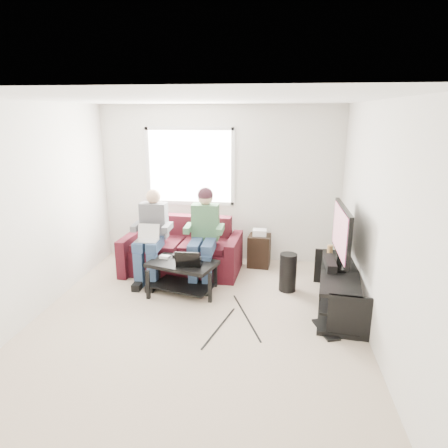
# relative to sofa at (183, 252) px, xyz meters

# --- Properties ---
(floor) EXTENTS (4.50, 4.50, 0.00)m
(floor) POSITION_rel_sofa_xyz_m (0.51, -1.60, -0.32)
(floor) COLOR beige
(floor) RESTS_ON ground
(ceiling) EXTENTS (4.50, 4.50, 0.00)m
(ceiling) POSITION_rel_sofa_xyz_m (0.51, -1.60, 2.28)
(ceiling) COLOR white
(ceiling) RESTS_ON wall_back
(wall_back) EXTENTS (4.50, 0.00, 4.50)m
(wall_back) POSITION_rel_sofa_xyz_m (0.51, 0.65, 0.98)
(wall_back) COLOR silver
(wall_back) RESTS_ON floor
(wall_front) EXTENTS (4.50, 0.00, 4.50)m
(wall_front) POSITION_rel_sofa_xyz_m (0.51, -3.85, 0.98)
(wall_front) COLOR silver
(wall_front) RESTS_ON floor
(wall_left) EXTENTS (0.00, 4.50, 4.50)m
(wall_left) POSITION_rel_sofa_xyz_m (-1.49, -1.60, 0.98)
(wall_left) COLOR silver
(wall_left) RESTS_ON floor
(wall_right) EXTENTS (0.00, 4.50, 4.50)m
(wall_right) POSITION_rel_sofa_xyz_m (2.51, -1.60, 0.98)
(wall_right) COLOR silver
(wall_right) RESTS_ON floor
(window) EXTENTS (1.48, 0.04, 1.28)m
(window) POSITION_rel_sofa_xyz_m (0.01, 0.64, 1.28)
(window) COLOR white
(window) RESTS_ON wall_back
(sofa) EXTENTS (1.86, 0.95, 0.85)m
(sofa) POSITION_rel_sofa_xyz_m (0.00, 0.00, 0.00)
(sofa) COLOR #40101D
(sofa) RESTS_ON floor
(person_left) EXTENTS (0.40, 0.71, 1.35)m
(person_left) POSITION_rel_sofa_xyz_m (-0.40, -0.32, 0.43)
(person_left) COLOR navy
(person_left) RESTS_ON sofa
(person_right) EXTENTS (0.40, 0.71, 1.39)m
(person_right) POSITION_rel_sofa_xyz_m (0.40, -0.30, 0.49)
(person_right) COLOR navy
(person_right) RESTS_ON sofa
(laptop_silver) EXTENTS (0.34, 0.26, 0.24)m
(laptop_silver) POSITION_rel_sofa_xyz_m (-0.40, -0.53, 0.40)
(laptop_silver) COLOR silver
(laptop_silver) RESTS_ON person_left
(coffee_table) EXTENTS (1.04, 0.80, 0.46)m
(coffee_table) POSITION_rel_sofa_xyz_m (0.17, -0.80, 0.02)
(coffee_table) COLOR black
(coffee_table) RESTS_ON floor
(laptop_black) EXTENTS (0.40, 0.34, 0.24)m
(laptop_black) POSITION_rel_sofa_xyz_m (0.29, -0.88, 0.26)
(laptop_black) COLOR black
(laptop_black) RESTS_ON coffee_table
(controller_a) EXTENTS (0.15, 0.11, 0.04)m
(controller_a) POSITION_rel_sofa_xyz_m (-0.11, -0.68, 0.16)
(controller_a) COLOR silver
(controller_a) RESTS_ON coffee_table
(controller_b) EXTENTS (0.16, 0.13, 0.04)m
(controller_b) POSITION_rel_sofa_xyz_m (0.07, -0.62, 0.16)
(controller_b) COLOR black
(controller_b) RESTS_ON coffee_table
(controller_c) EXTENTS (0.16, 0.12, 0.04)m
(controller_c) POSITION_rel_sofa_xyz_m (0.47, -0.65, 0.16)
(controller_c) COLOR gray
(controller_c) RESTS_ON coffee_table
(tv_stand) EXTENTS (0.69, 1.64, 0.52)m
(tv_stand) POSITION_rel_sofa_xyz_m (2.28, -0.99, -0.08)
(tv_stand) COLOR black
(tv_stand) RESTS_ON floor
(tv) EXTENTS (0.12, 1.10, 0.81)m
(tv) POSITION_rel_sofa_xyz_m (2.28, -0.89, 0.67)
(tv) COLOR black
(tv) RESTS_ON tv_stand
(soundbar) EXTENTS (0.12, 0.50, 0.10)m
(soundbar) POSITION_rel_sofa_xyz_m (2.16, -0.89, 0.26)
(soundbar) COLOR black
(soundbar) RESTS_ON tv_stand
(drink_cup) EXTENTS (0.08, 0.08, 0.12)m
(drink_cup) POSITION_rel_sofa_xyz_m (2.23, -0.36, 0.27)
(drink_cup) COLOR #B4844D
(drink_cup) RESTS_ON tv_stand
(console_white) EXTENTS (0.30, 0.22, 0.06)m
(console_white) POSITION_rel_sofa_xyz_m (2.28, -1.39, -0.01)
(console_white) COLOR silver
(console_white) RESTS_ON tv_stand
(console_grey) EXTENTS (0.34, 0.26, 0.08)m
(console_grey) POSITION_rel_sofa_xyz_m (2.28, -0.69, 0.00)
(console_grey) COLOR gray
(console_grey) RESTS_ON tv_stand
(console_black) EXTENTS (0.38, 0.30, 0.07)m
(console_black) POSITION_rel_sofa_xyz_m (2.28, -1.04, -0.00)
(console_black) COLOR black
(console_black) RESTS_ON tv_stand
(subwoofer) EXTENTS (0.24, 0.24, 0.55)m
(subwoofer) POSITION_rel_sofa_xyz_m (1.65, -0.55, -0.04)
(subwoofer) COLOR black
(subwoofer) RESTS_ON floor
(keyboard_floor) EXTENTS (0.29, 0.50, 0.03)m
(keyboard_floor) POSITION_rel_sofa_xyz_m (2.06, -1.61, -0.30)
(keyboard_floor) COLOR black
(keyboard_floor) RESTS_ON floor
(end_table) EXTENTS (0.35, 0.35, 0.63)m
(end_table) POSITION_rel_sofa_xyz_m (1.20, 0.37, -0.03)
(end_table) COLOR black
(end_table) RESTS_ON floor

